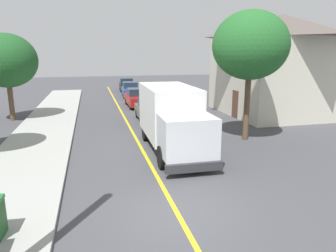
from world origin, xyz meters
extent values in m
plane|color=#424247|center=(0.00, 0.00, 0.00)|extent=(120.00, 120.00, 0.00)
cube|color=#9E9E99|center=(-5.40, 4.00, 0.07)|extent=(3.60, 60.00, 0.15)
cube|color=gold|center=(0.00, 10.00, 0.00)|extent=(0.16, 56.00, 0.01)
cube|color=silver|center=(1.52, 7.21, 1.90)|extent=(2.48, 5.04, 2.60)
cube|color=silver|center=(1.46, 3.71, 1.45)|extent=(2.31, 2.04, 1.70)
cube|color=#1E2D3D|center=(1.44, 2.81, 1.82)|extent=(2.04, 0.11, 0.75)
cube|color=#2D2D33|center=(1.44, 2.63, 0.42)|extent=(2.40, 0.24, 0.36)
cylinder|color=black|center=(2.51, 3.89, 0.50)|extent=(0.32, 1.00, 1.00)
cylinder|color=black|center=(0.41, 3.92, 0.50)|extent=(0.32, 1.00, 1.00)
cylinder|color=black|center=(2.59, 8.44, 0.50)|extent=(0.32, 1.00, 1.00)
cylinder|color=black|center=(0.49, 8.47, 0.50)|extent=(0.32, 1.00, 1.00)
cube|color=#4C564C|center=(1.77, 13.46, 0.65)|extent=(1.82, 4.41, 0.76)
cube|color=#1E2D3D|center=(1.76, 13.61, 1.35)|extent=(1.59, 1.81, 0.64)
cylinder|color=black|center=(2.56, 12.06, 0.32)|extent=(0.22, 0.64, 0.64)
cylinder|color=black|center=(0.98, 12.05, 0.32)|extent=(0.22, 0.64, 0.64)
cylinder|color=black|center=(2.55, 14.87, 0.32)|extent=(0.22, 0.64, 0.64)
cylinder|color=black|center=(0.97, 14.87, 0.32)|extent=(0.22, 0.64, 0.64)
cube|color=maroon|center=(1.69, 20.04, 0.65)|extent=(1.88, 4.43, 0.76)
cube|color=#1E2D3D|center=(1.69, 20.19, 1.35)|extent=(1.62, 1.83, 0.64)
cylinder|color=black|center=(2.51, 18.65, 0.32)|extent=(0.23, 0.64, 0.64)
cylinder|color=black|center=(0.93, 18.62, 0.32)|extent=(0.23, 0.64, 0.64)
cylinder|color=black|center=(2.46, 21.46, 0.32)|extent=(0.23, 0.64, 0.64)
cylinder|color=black|center=(0.88, 21.43, 0.32)|extent=(0.23, 0.64, 0.64)
cube|color=#2D4793|center=(1.94, 26.64, 0.65)|extent=(1.99, 4.48, 0.76)
cube|color=#1E2D3D|center=(1.94, 26.79, 1.35)|extent=(1.66, 1.87, 0.64)
cylinder|color=black|center=(2.66, 25.20, 0.32)|extent=(0.25, 0.65, 0.64)
cylinder|color=black|center=(1.08, 25.27, 0.32)|extent=(0.25, 0.65, 0.64)
cylinder|color=black|center=(2.79, 28.02, 0.32)|extent=(0.25, 0.65, 0.64)
cylinder|color=black|center=(1.21, 28.09, 0.32)|extent=(0.25, 0.65, 0.64)
cube|color=black|center=(2.19, 32.60, 0.65)|extent=(1.99, 4.48, 0.76)
cube|color=#1E2D3D|center=(2.20, 32.75, 1.35)|extent=(1.66, 1.87, 0.64)
cylinder|color=black|center=(2.92, 31.16, 0.32)|extent=(0.25, 0.65, 0.64)
cylinder|color=black|center=(1.34, 31.23, 0.32)|extent=(0.25, 0.65, 0.64)
cylinder|color=black|center=(3.04, 33.97, 0.32)|extent=(0.25, 0.65, 0.64)
cylinder|color=black|center=(1.47, 34.04, 0.32)|extent=(0.25, 0.65, 0.64)
cylinder|color=gray|center=(4.40, 11.35, 1.10)|extent=(0.08, 0.08, 2.20)
cylinder|color=red|center=(4.40, 11.38, 2.25)|extent=(0.76, 0.03, 0.76)
cylinder|color=white|center=(4.40, 11.40, 2.25)|extent=(0.80, 0.02, 0.80)
cube|color=beige|center=(12.42, 14.10, 3.00)|extent=(8.35, 8.96, 6.00)
pyramid|color=#564C47|center=(12.42, 14.10, 6.91)|extent=(9.19, 9.85, 1.83)
cube|color=brown|center=(8.29, 13.10, 1.05)|extent=(0.10, 1.00, 2.10)
cylinder|color=brown|center=(6.10, 7.27, 1.76)|extent=(0.32, 0.32, 3.52)
ellipsoid|color=#236028|center=(6.10, 7.27, 5.28)|extent=(4.12, 4.12, 3.71)
cylinder|color=brown|center=(-8.14, 16.22, 1.27)|extent=(0.36, 0.36, 2.54)
ellipsoid|color=#1E5123|center=(-8.14, 16.22, 4.35)|extent=(4.26, 4.26, 3.83)
camera|label=1|loc=(-2.41, -8.47, 4.88)|focal=33.21mm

